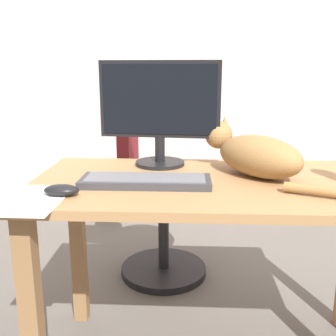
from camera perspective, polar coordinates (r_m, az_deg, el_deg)
back_wall at (r=2.89m, az=5.31°, el=17.17°), size 6.00×0.04×2.60m
desk at (r=1.45m, az=7.23°, el=-6.47°), size 1.32×0.67×0.76m
office_chair at (r=2.20m, az=-1.98°, el=-5.84°), size 0.48×0.48×0.91m
monitor at (r=1.58m, az=-1.21°, el=8.44°), size 0.48×0.20×0.41m
keyboard at (r=1.34m, az=-3.23°, el=-1.86°), size 0.44×0.15×0.03m
cat at (r=1.48m, az=12.27°, el=2.03°), size 0.41×0.50×0.20m
computer_mouse at (r=1.27m, az=-15.05°, el=-3.10°), size 0.11×0.06×0.04m
paper_sheet at (r=1.26m, az=-19.49°, el=-4.30°), size 0.21×0.30×0.00m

